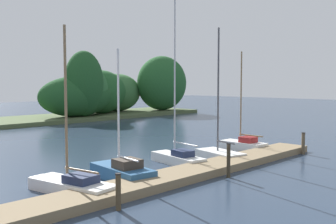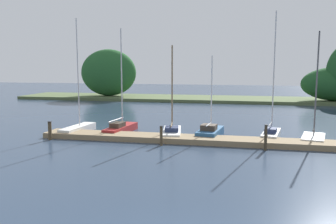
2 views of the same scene
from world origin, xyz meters
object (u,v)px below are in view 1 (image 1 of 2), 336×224
sailboat_6 (242,144)px  mooring_piling_3 (303,143)px  mooring_piling_1 (118,192)px  mooring_piling_2 (228,160)px  sailboat_3 (121,171)px  sailboat_5 (219,153)px  sailboat_2 (71,184)px  sailboat_4 (177,156)px

sailboat_6 → mooring_piling_3: 3.51m
mooring_piling_1 → mooring_piling_2: (6.14, 0.05, 0.15)m
sailboat_3 → sailboat_5: (6.56, -0.22, -0.04)m
sailboat_5 → mooring_piling_2: 4.25m
sailboat_3 → mooring_piling_2: sailboat_3 is taller
mooring_piling_3 → sailboat_2: bearing=169.1°
mooring_piling_3 → sailboat_4: bearing=154.4°
sailboat_3 → sailboat_5: sailboat_5 is taller
sailboat_3 → sailboat_4: sailboat_4 is taller
mooring_piling_2 → mooring_piling_3: 7.60m
sailboat_2 → sailboat_3: sailboat_2 is taller
sailboat_2 → sailboat_5: bearing=-99.1°
sailboat_2 → sailboat_6: sailboat_2 is taller
sailboat_3 → mooring_piling_1: size_ratio=4.56×
mooring_piling_2 → mooring_piling_1: bearing=-179.5°
sailboat_6 → mooring_piling_1: size_ratio=4.90×
sailboat_4 → sailboat_5: sailboat_4 is taller
sailboat_6 → mooring_piling_1: bearing=108.0°
mooring_piling_3 → mooring_piling_2: bearing=-178.4°
sailboat_6 → mooring_piling_3: size_ratio=4.75×
sailboat_2 → mooring_piling_2: (6.06, -2.84, 0.41)m
sailboat_4 → mooring_piling_3: 7.77m
sailboat_5 → sailboat_2: bearing=103.6°
sailboat_2 → mooring_piling_1: size_ratio=5.14×
mooring_piling_1 → mooring_piling_3: 13.74m
sailboat_4 → mooring_piling_3: (7.00, -3.35, 0.25)m
sailboat_3 → mooring_piling_3: size_ratio=4.42×
sailboat_5 → mooring_piling_3: size_ratio=5.59×
sailboat_4 → sailboat_6: bearing=-80.5°
sailboat_3 → mooring_piling_1: 4.14m
mooring_piling_1 → mooring_piling_2: size_ratio=0.81×
sailboat_4 → mooring_piling_1: sailboat_4 is taller
sailboat_3 → sailboat_5: size_ratio=0.79×
sailboat_3 → sailboat_6: size_ratio=0.93×
sailboat_2 → sailboat_4: sailboat_4 is taller
sailboat_3 → sailboat_4: 4.05m
sailboat_3 → mooring_piling_1: (-2.71, -3.12, 0.23)m
sailboat_6 → mooring_piling_2: size_ratio=3.95×
sailboat_2 → sailboat_3: 2.63m
sailboat_2 → sailboat_5: size_ratio=0.89×
sailboat_2 → sailboat_4: bearing=-92.9°
sailboat_6 → sailboat_4: bearing=91.6°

